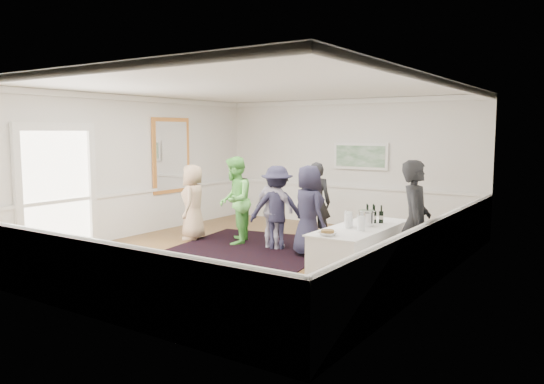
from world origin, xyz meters
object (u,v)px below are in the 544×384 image
Objects in this scene: guest_green at (235,200)px; guest_navy at (309,211)px; serving_table at (360,254)px; guest_dark_a at (277,208)px; guest_lilac at (274,209)px; nut_bowl at (328,233)px; bartender at (415,222)px; guest_tan at (193,202)px; guest_dark_b at (316,202)px; ice_bucket at (367,219)px.

guest_green is 1.06× the size of guest_navy.
guest_dark_a is at bearing 152.12° from serving_table.
guest_lilac is 0.07m from guest_dark_a.
guest_dark_a is 3.19m from nut_bowl.
guest_green is 1.14× the size of guest_lilac.
bartender is at bearing 57.44° from nut_bowl.
guest_dark_a is (2.08, 0.21, 0.02)m from guest_tan.
bartender reaches higher than guest_dark_b.
bartender is 4.26m from guest_green.
bartender reaches higher than nut_bowl.
guest_dark_a is (0.06, 0.02, 0.04)m from guest_lilac.
bartender is 5.28m from guest_tan.
guest_green is 1.04m from guest_dark_a.
nut_bowl is (-0.14, -1.05, -0.08)m from ice_bucket.
ice_bucket is (2.10, -2.13, 0.14)m from guest_dark_b.
ice_bucket is (2.51, -1.12, 0.19)m from guest_lilac.
guest_tan is 2.10m from guest_dark_a.
bartender is at bearing -168.73° from guest_navy.
guest_dark_b reaches higher than ice_bucket.
guest_green is (-3.45, 1.21, 0.48)m from serving_table.
guest_lilac is at bearing 64.39° from guest_green.
guest_dark_b reaches higher than serving_table.
serving_table is 3.10m from guest_dark_b.
nut_bowl is (1.48, -2.03, 0.05)m from guest_navy.
bartender reaches higher than guest_tan.
guest_tan is at bearing 13.53° from guest_lilac.
ice_bucket is at bearing 125.44° from guest_dark_a.
guest_lilac is (0.97, 0.04, -0.12)m from guest_green.
guest_lilac is 2.76m from ice_bucket.
ice_bucket is (3.48, -1.08, 0.08)m from guest_green.
guest_green is at bearing 25.22° from guest_navy.
guest_green is at bearing -26.21° from guest_dark_a.
guest_tan is 4.63m from ice_bucket.
guest_dark_a is at bearing -155.59° from guest_lilac.
guest_dark_a is at bearing 65.24° from guest_green.
guest_lilac is 0.93× the size of guest_navy.
guest_tan is at bearing -110.05° from guest_green.
guest_dark_a is 0.98× the size of guest_dark_b.
bartender is 1.19× the size of guest_lilac.
serving_table is 1.04m from nut_bowl.
guest_lilac is 6.10× the size of nut_bowl.
guest_dark_a reaches higher than ice_bucket.
guest_dark_b is 3.00m from ice_bucket.
ice_bucket is at bearing 94.02° from bartender.
nut_bowl is at bearing -97.65° from ice_bucket.
guest_dark_a is 6.54× the size of ice_bucket.
bartender is 7.29× the size of nut_bowl.
guest_dark_b is (2.43, 1.21, 0.04)m from guest_tan.
serving_table is 8.48× the size of ice_bucket.
guest_dark_a reaches higher than guest_tan.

